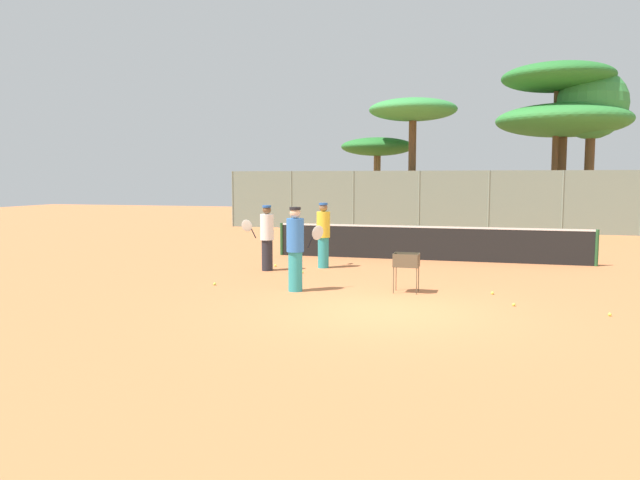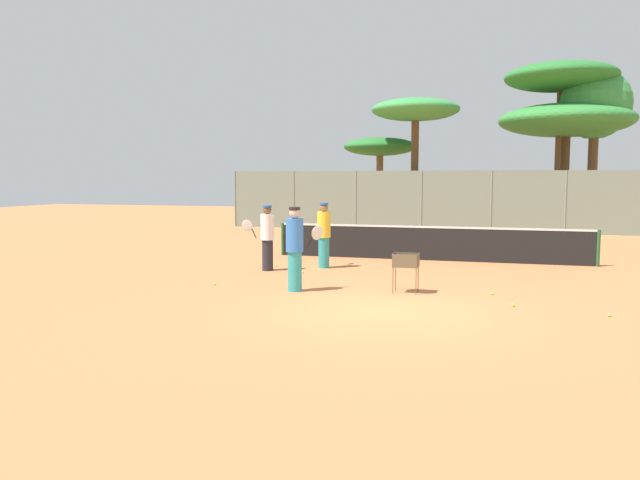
{
  "view_description": "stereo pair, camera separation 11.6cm",
  "coord_description": "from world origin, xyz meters",
  "views": [
    {
      "loc": [
        2.04,
        -11.69,
        2.56
      ],
      "look_at": [
        -2.25,
        3.33,
        1.0
      ],
      "focal_mm": 35.0,
      "sensor_mm": 36.0,
      "label": 1
    },
    {
      "loc": [
        2.15,
        -11.65,
        2.56
      ],
      "look_at": [
        -2.25,
        3.33,
        1.0
      ],
      "focal_mm": 35.0,
      "sensor_mm": 36.0,
      "label": 2
    }
  ],
  "objects": [
    {
      "name": "tennis_ball_3",
      "position": [
        -4.42,
        1.78,
        0.03
      ],
      "size": [
        0.07,
        0.07,
        0.07
      ],
      "primitive_type": "sphere",
      "color": "#D1E54C",
      "rests_on": "ground_plane"
    },
    {
      "name": "tennis_ball_4",
      "position": [
        1.98,
        2.37,
        0.03
      ],
      "size": [
        0.07,
        0.07,
        0.07
      ],
      "primitive_type": "sphere",
      "color": "#D1E54C",
      "rests_on": "ground_plane"
    },
    {
      "name": "parked_car",
      "position": [
        3.14,
        22.73,
        0.66
      ],
      "size": [
        4.2,
        1.7,
        1.6
      ],
      "color": "#3F4C8C",
      "rests_on": "ground_plane"
    },
    {
      "name": "tennis_ball_5",
      "position": [
        2.4,
        1.19,
        0.03
      ],
      "size": [
        0.07,
        0.07,
        0.07
      ],
      "primitive_type": "sphere",
      "color": "#D1E54C",
      "rests_on": "ground_plane"
    },
    {
      "name": "tennis_ball_6",
      "position": [
        -2.98,
        4.17,
        0.03
      ],
      "size": [
        0.07,
        0.07,
        0.07
      ],
      "primitive_type": "sphere",
      "color": "#D1E54C",
      "rests_on": "ground_plane"
    },
    {
      "name": "tree_2",
      "position": [
        6.47,
        22.79,
        6.17
      ],
      "size": [
        3.5,
        3.5,
        8.01
      ],
      "color": "brown",
      "rests_on": "ground_plane"
    },
    {
      "name": "player_white_outfit",
      "position": [
        -2.71,
        5.31,
        0.96
      ],
      "size": [
        0.38,
        0.95,
        1.85
      ],
      "rotation": [
        0.0,
        0.0,
        1.6
      ],
      "color": "teal",
      "rests_on": "ground_plane"
    },
    {
      "name": "ground_plane",
      "position": [
        0.0,
        0.0,
        0.0
      ],
      "size": [
        80.0,
        80.0,
        0.0
      ],
      "primitive_type": "plane",
      "color": "#C67242"
    },
    {
      "name": "tennis_net",
      "position": [
        0.0,
        7.78,
        0.56
      ],
      "size": [
        9.79,
        0.1,
        1.07
      ],
      "color": "#26592D",
      "rests_on": "ground_plane"
    },
    {
      "name": "tennis_ball_0",
      "position": [
        -4.11,
        5.15,
        0.03
      ],
      "size": [
        0.07,
        0.07,
        0.07
      ],
      "primitive_type": "sphere",
      "color": "#D1E54C",
      "rests_on": "ground_plane"
    },
    {
      "name": "tree_3",
      "position": [
        -2.31,
        21.11,
        5.96
      ],
      "size": [
        4.55,
        4.55,
        6.64
      ],
      "color": "brown",
      "rests_on": "ground_plane"
    },
    {
      "name": "back_fence",
      "position": [
        -0.0,
        18.69,
        1.45
      ],
      "size": [
        22.92,
        0.08,
        2.91
      ],
      "color": "gray",
      "rests_on": "ground_plane"
    },
    {
      "name": "tree_4",
      "position": [
        5.17,
        23.25,
        5.47
      ],
      "size": [
        6.79,
        6.79,
        6.37
      ],
      "color": "brown",
      "rests_on": "ground_plane"
    },
    {
      "name": "player_yellow_shirt",
      "position": [
        -2.32,
        1.58,
        0.99
      ],
      "size": [
        0.77,
        0.73,
        1.91
      ],
      "rotation": [
        0.0,
        0.0,
        0.75
      ],
      "color": "teal",
      "rests_on": "ground_plane"
    },
    {
      "name": "tree_0",
      "position": [
        -4.5,
        22.91,
        4.22
      ],
      "size": [
        4.04,
        4.04,
        4.8
      ],
      "color": "brown",
      "rests_on": "ground_plane"
    },
    {
      "name": "tree_1",
      "position": [
        4.8,
        22.72,
        7.59
      ],
      "size": [
        5.57,
        5.57,
        8.35
      ],
      "color": "brown",
      "rests_on": "ground_plane"
    },
    {
      "name": "ball_cart",
      "position": [
        0.11,
        2.09,
        0.65
      ],
      "size": [
        0.56,
        0.41,
        0.89
      ],
      "color": "brown",
      "rests_on": "ground_plane"
    },
    {
      "name": "tennis_ball_2",
      "position": [
        4.1,
        0.72,
        0.03
      ],
      "size": [
        0.07,
        0.07,
        0.07
      ],
      "primitive_type": "sphere",
      "color": "#D1E54C",
      "rests_on": "ground_plane"
    },
    {
      "name": "player_red_cap",
      "position": [
        -4.07,
        4.36,
        0.94
      ],
      "size": [
        0.89,
        0.46,
        1.81
      ],
      "rotation": [
        0.0,
        0.0,
        3.49
      ],
      "color": "#26262D",
      "rests_on": "ground_plane"
    },
    {
      "name": "tennis_ball_1",
      "position": [
        -3.82,
        6.72,
        0.03
      ],
      "size": [
        0.07,
        0.07,
        0.07
      ],
      "primitive_type": "sphere",
      "color": "#D1E54C",
      "rests_on": "ground_plane"
    }
  ]
}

